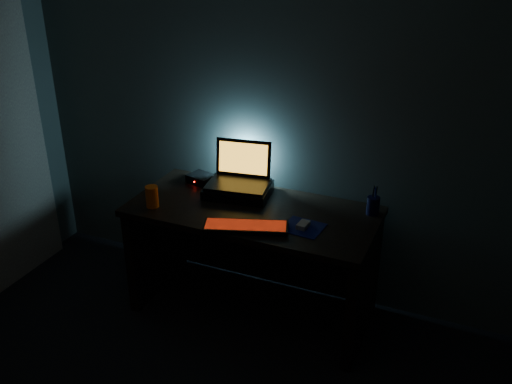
# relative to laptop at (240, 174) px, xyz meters

# --- Properties ---
(room) EXTENTS (3.50, 4.00, 2.50)m
(room) POSITION_rel_laptop_xyz_m (0.17, -1.82, 0.38)
(room) COLOR black
(room) RESTS_ON ground
(desk) EXTENTS (1.50, 0.70, 0.75)m
(desk) POSITION_rel_laptop_xyz_m (0.17, -0.15, -0.38)
(desk) COLOR black
(desk) RESTS_ON ground
(curtain) EXTENTS (0.06, 0.65, 2.30)m
(curtain) POSITION_rel_laptop_xyz_m (-1.54, -0.40, 0.28)
(curtain) COLOR beige
(curtain) RESTS_ON ground
(riser) EXTENTS (0.44, 0.36, 0.06)m
(riser) POSITION_rel_laptop_xyz_m (0.01, -0.05, -0.09)
(riser) COLOR black
(riser) RESTS_ON desk
(laptop) EXTENTS (0.41, 0.34, 0.26)m
(laptop) POSITION_rel_laptop_xyz_m (0.00, 0.00, 0.00)
(laptop) COLOR black
(laptop) RESTS_ON riser
(keyboard) EXTENTS (0.50, 0.30, 0.03)m
(keyboard) POSITION_rel_laptop_xyz_m (0.24, -0.45, -0.11)
(keyboard) COLOR black
(keyboard) RESTS_ON desk
(mousepad) EXTENTS (0.24, 0.22, 0.00)m
(mousepad) POSITION_rel_laptop_xyz_m (0.53, -0.30, -0.12)
(mousepad) COLOR #0C1558
(mousepad) RESTS_ON desk
(mouse) EXTENTS (0.06, 0.09, 0.03)m
(mouse) POSITION_rel_laptop_xyz_m (0.53, -0.30, -0.10)
(mouse) COLOR gray
(mouse) RESTS_ON mousepad
(pen_cup) EXTENTS (0.09, 0.09, 0.11)m
(pen_cup) POSITION_rel_laptop_xyz_m (0.85, 0.02, -0.07)
(pen_cup) COLOR black
(pen_cup) RESTS_ON desk
(juice_glass) EXTENTS (0.08, 0.08, 0.13)m
(juice_glass) POSITION_rel_laptop_xyz_m (-0.40, -0.41, -0.05)
(juice_glass) COLOR #F85C0D
(juice_glass) RESTS_ON desk
(router) EXTENTS (0.19, 0.17, 0.05)m
(router) POSITION_rel_laptop_xyz_m (-0.29, 0.02, -0.09)
(router) COLOR black
(router) RESTS_ON desk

